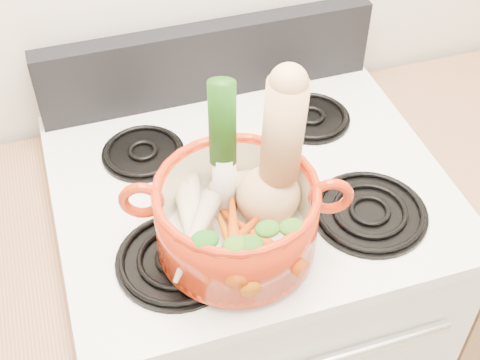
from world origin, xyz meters
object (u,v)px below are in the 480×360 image
object	(u,v)px
stove_body	(248,316)
leek	(224,151)
dutch_oven	(237,217)
squash	(275,155)

from	to	relation	value
stove_body	leek	distance (m)	0.70
stove_body	leek	bearing A→B (deg)	-127.83
stove_body	dutch_oven	distance (m)	0.61
squash	leek	size ratio (longest dim) A/B	0.99
stove_body	leek	world-z (taller)	leek
stove_body	dutch_oven	bearing A→B (deg)	-115.75
stove_body	squash	xyz separation A→B (m)	(-0.00, -0.14, 0.68)
squash	leek	bearing A→B (deg)	156.77
leek	squash	bearing A→B (deg)	-1.89
stove_body	squash	size ratio (longest dim) A/B	3.11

